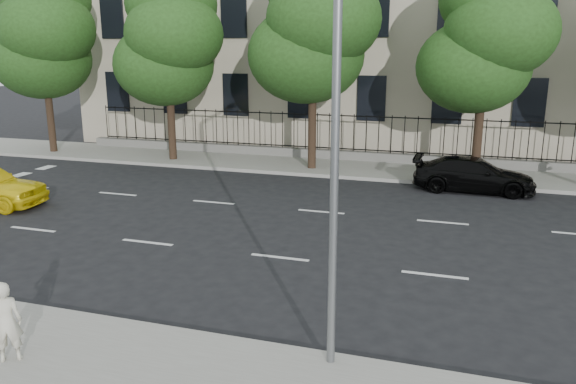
{
  "coord_description": "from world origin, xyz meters",
  "views": [
    {
      "loc": [
        4.39,
        -10.81,
        5.42
      ],
      "look_at": [
        0.07,
        3.0,
        1.69
      ],
      "focal_mm": 35.0,
      "sensor_mm": 36.0,
      "label": 1
    }
  ],
  "objects": [
    {
      "name": "ground",
      "position": [
        0.0,
        0.0,
        0.0
      ],
      "size": [
        120.0,
        120.0,
        0.0
      ],
      "primitive_type": "plane",
      "color": "black",
      "rests_on": "ground"
    },
    {
      "name": "black_sedan",
      "position": [
        4.92,
        11.5,
        0.66
      ],
      "size": [
        4.59,
        1.93,
        1.32
      ],
      "primitive_type": "imported",
      "rotation": [
        0.0,
        0.0,
        1.55
      ],
      "color": "black",
      "rests_on": "ground"
    },
    {
      "name": "tree_d",
      "position": [
        5.04,
        13.36,
        5.84
      ],
      "size": [
        5.34,
        4.94,
        8.84
      ],
      "color": "#382619",
      "rests_on": "far_sidewalk"
    },
    {
      "name": "street_light",
      "position": [
        2.5,
        -1.77,
        5.15
      ],
      "size": [
        0.25,
        3.32,
        8.05
      ],
      "color": "slate",
      "rests_on": "near_sidewalk"
    },
    {
      "name": "tree_c",
      "position": [
        -1.96,
        13.36,
        6.41
      ],
      "size": [
        5.89,
        5.5,
        9.8
      ],
      "color": "#382619",
      "rests_on": "far_sidewalk"
    },
    {
      "name": "tree_a",
      "position": [
        -15.96,
        13.36,
        6.13
      ],
      "size": [
        5.71,
        5.31,
        9.39
      ],
      "color": "#382619",
      "rests_on": "far_sidewalk"
    },
    {
      "name": "lane_markings",
      "position": [
        0.0,
        4.75,
        0.01
      ],
      "size": [
        49.6,
        4.62,
        0.01
      ],
      "primitive_type": null,
      "color": "silver",
      "rests_on": "ground"
    },
    {
      "name": "iron_fence",
      "position": [
        0.0,
        15.7,
        0.65
      ],
      "size": [
        30.0,
        0.5,
        2.2
      ],
      "color": "slate",
      "rests_on": "far_sidewalk"
    },
    {
      "name": "tree_b",
      "position": [
        -8.96,
        13.36,
        5.84
      ],
      "size": [
        5.53,
        5.12,
        8.97
      ],
      "color": "#382619",
      "rests_on": "far_sidewalk"
    },
    {
      "name": "far_sidewalk",
      "position": [
        0.0,
        14.0,
        0.07
      ],
      "size": [
        60.0,
        4.0,
        0.15
      ],
      "primitive_type": "cube",
      "color": "gray",
      "rests_on": "ground"
    },
    {
      "name": "woman_near",
      "position": [
        -2.83,
        -3.92,
        0.88
      ],
      "size": [
        0.63,
        0.59,
        1.45
      ],
      "primitive_type": "imported",
      "rotation": [
        0.0,
        0.0,
        3.76
      ],
      "color": "beige",
      "rests_on": "near_sidewalk"
    }
  ]
}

